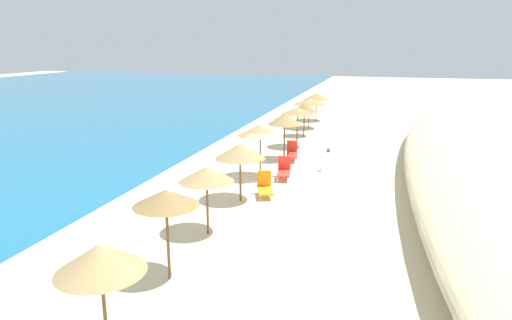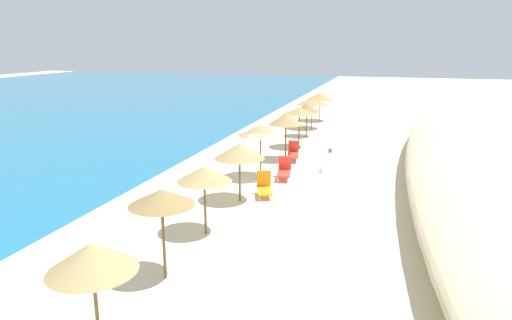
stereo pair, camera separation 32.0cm
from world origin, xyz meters
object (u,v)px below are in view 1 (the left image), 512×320
beach_umbrella_4 (240,151)px  beach_umbrella_8 (304,108)px  beach_umbrella_9 (309,101)px  beach_umbrella_3 (206,174)px  lounge_chair_1 (292,152)px  beach_umbrella_7 (298,111)px  beach_umbrella_1 (100,259)px  beach_ball (328,150)px  lounge_chair_0 (284,170)px  lounge_chair_2 (265,186)px  beach_umbrella_5 (260,130)px  cooler_box (324,168)px  beach_umbrella_2 (166,198)px  beach_umbrella_10 (317,96)px

beach_umbrella_4 → beach_umbrella_8: bearing=-0.4°
beach_umbrella_8 → beach_umbrella_9: 3.45m
beach_umbrella_3 → beach_umbrella_9: (22.97, 0.06, -0.05)m
beach_umbrella_3 → lounge_chair_1: beach_umbrella_3 is taller
beach_umbrella_3 → beach_umbrella_7: (15.50, -0.37, 0.21)m
beach_umbrella_1 → lounge_chair_1: size_ratio=1.64×
beach_umbrella_1 → beach_ball: size_ratio=10.44×
beach_umbrella_9 → beach_umbrella_3: bearing=-179.8°
beach_umbrella_8 → beach_umbrella_1: bearing=-179.1°
beach_umbrella_4 → beach_ball: beach_umbrella_4 is taller
beach_umbrella_9 → lounge_chair_0: (-15.10, -1.22, -1.76)m
beach_umbrella_4 → lounge_chair_2: size_ratio=1.80×
beach_ball → beach_umbrella_1: bearing=174.6°
beach_umbrella_8 → lounge_chair_1: beach_umbrella_8 is taller
beach_umbrella_8 → beach_umbrella_5: bearing=179.0°
beach_umbrella_4 → cooler_box: bearing=-26.4°
beach_umbrella_7 → beach_umbrella_9: bearing=3.4°
beach_umbrella_8 → lounge_chair_2: beach_umbrella_8 is taller
beach_umbrella_1 → beach_umbrella_4: size_ratio=1.08×
beach_umbrella_3 → cooler_box: 10.58m
beach_umbrella_1 → beach_umbrella_4: 11.30m
lounge_chair_2 → cooler_box: lounge_chair_2 is taller
beach_ball → cooler_box: (-4.77, -0.38, 0.07)m
beach_umbrella_2 → lounge_chair_1: size_ratio=1.61×
beach_ball → cooler_box: cooler_box is taller
beach_umbrella_3 → beach_umbrella_2: bearing=-177.6°
beach_umbrella_7 → beach_umbrella_2: bearing=179.3°
beach_umbrella_1 → cooler_box: size_ratio=5.30×
beach_umbrella_2 → lounge_chair_0: (11.38, -1.01, -2.06)m
beach_umbrella_9 → lounge_chair_2: beach_umbrella_9 is taller
beach_umbrella_7 → lounge_chair_2: bearing=-177.1°
beach_umbrella_3 → beach_umbrella_5: beach_umbrella_5 is taller
beach_umbrella_9 → lounge_chair_0: beach_umbrella_9 is taller
beach_ball → cooler_box: 4.78m
beach_umbrella_2 → lounge_chair_2: 8.69m
beach_umbrella_3 → beach_umbrella_8: beach_umbrella_3 is taller
beach_umbrella_7 → beach_umbrella_10: bearing=2.2°
beach_umbrella_10 → beach_umbrella_9: bearing=-179.9°
beach_ball → beach_umbrella_4: bearing=166.4°
beach_umbrella_5 → beach_umbrella_3: bearing=-179.4°
beach_umbrella_3 → beach_umbrella_10: size_ratio=1.01×
beach_umbrella_7 → beach_ball: size_ratio=10.09×
beach_umbrella_10 → cooler_box: bearing=-169.8°
lounge_chair_2 → lounge_chair_1: bearing=-108.7°
lounge_chair_0 → beach_umbrella_1: bearing=78.4°
beach_umbrella_4 → beach_umbrella_7: bearing=-1.7°
beach_umbrella_7 → beach_ball: beach_umbrella_7 is taller
beach_umbrella_1 → cooler_box: beach_umbrella_1 is taller
beach_umbrella_1 → beach_ball: bearing=-5.4°
beach_umbrella_8 → beach_umbrella_9: bearing=3.3°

